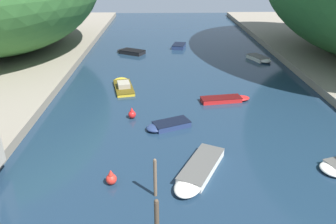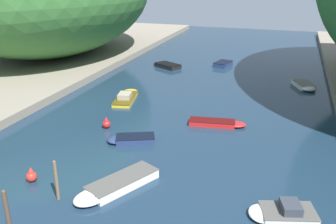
# 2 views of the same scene
# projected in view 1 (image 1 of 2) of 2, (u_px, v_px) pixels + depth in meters

# --- Properties ---
(water_surface) EXTENTS (130.00, 130.00, 0.00)m
(water_surface) POSITION_uv_depth(u_px,v_px,m) (190.00, 103.00, 35.85)
(water_surface) COLOR #192D42
(water_surface) RESTS_ON ground
(boat_small_dinghy) EXTENTS (3.31, 6.75, 0.94)m
(boat_small_dinghy) POSITION_uv_depth(u_px,v_px,m) (123.00, 85.00, 39.88)
(boat_small_dinghy) COLOR gold
(boat_small_dinghy) RESTS_ON water_surface
(boat_far_upstream) EXTENTS (3.38, 4.70, 0.61)m
(boat_far_upstream) POSITION_uv_depth(u_px,v_px,m) (260.00, 59.00, 50.39)
(boat_far_upstream) COLOR silver
(boat_far_upstream) RESTS_ON water_surface
(boat_white_cruiser) EXTENTS (4.63, 6.68, 0.66)m
(boat_white_cruiser) POSITION_uv_depth(u_px,v_px,m) (198.00, 172.00, 23.64)
(boat_white_cruiser) COLOR silver
(boat_white_cruiser) RESTS_ON water_surface
(boat_yellow_tender) EXTENTS (2.83, 4.43, 0.69)m
(boat_yellow_tender) POSITION_uv_depth(u_px,v_px,m) (179.00, 45.00, 57.98)
(boat_yellow_tender) COLOR navy
(boat_yellow_tender) RESTS_ON water_surface
(boat_near_quay) EXTENTS (5.67, 2.31, 0.50)m
(boat_near_quay) POSITION_uv_depth(u_px,v_px,m) (227.00, 99.00, 36.11)
(boat_near_quay) COLOR red
(boat_near_quay) RESTS_ON water_surface
(boat_navy_launch) EXTENTS (4.50, 3.18, 0.54)m
(boat_navy_launch) POSITION_uv_depth(u_px,v_px,m) (167.00, 125.00, 30.38)
(boat_navy_launch) COLOR navy
(boat_navy_launch) RESTS_ON water_surface
(boat_red_skiff) EXTENTS (5.20, 4.13, 0.62)m
(boat_red_skiff) POSITION_uv_depth(u_px,v_px,m) (130.00, 51.00, 54.30)
(boat_red_skiff) COLOR black
(boat_red_skiff) RESTS_ON water_surface
(mooring_post_middle) EXTENTS (0.23, 0.23, 2.89)m
(mooring_post_middle) POSITION_uv_depth(u_px,v_px,m) (155.00, 178.00, 21.20)
(mooring_post_middle) COLOR brown
(mooring_post_middle) RESTS_ON water_surface
(channel_buoy_near) EXTENTS (0.76, 0.76, 1.14)m
(channel_buoy_near) POSITION_uv_depth(u_px,v_px,m) (132.00, 114.00, 32.19)
(channel_buoy_near) COLOR red
(channel_buoy_near) RESTS_ON water_surface
(channel_buoy_far) EXTENTS (0.77, 0.77, 1.15)m
(channel_buoy_far) POSITION_uv_depth(u_px,v_px,m) (111.00, 178.00, 22.76)
(channel_buoy_far) COLOR red
(channel_buoy_far) RESTS_ON water_surface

